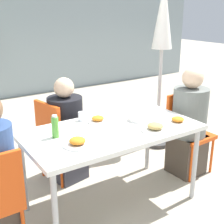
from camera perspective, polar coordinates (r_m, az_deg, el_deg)
The scene contains 14 objects.
ground_plane at distance 3.06m, azimuth 0.00°, elevation -16.33°, with size 24.00×24.00×0.00m, color #B2A893.
dining_table at distance 2.72m, azimuth 0.00°, elevation -4.16°, with size 1.52×0.81×0.76m.
chair_right at distance 3.53m, azimuth 13.35°, elevation -2.58°, with size 0.42×0.42×0.87m.
person_right at distance 3.43m, azimuth 13.86°, elevation -2.46°, with size 0.37×0.37×1.18m.
chair_far at distance 3.26m, azimuth -10.02°, elevation -4.14°, with size 0.47×0.47×0.87m.
person_far at distance 3.26m, azimuth -8.36°, elevation -3.93°, with size 0.38×0.38×1.10m.
closed_umbrella at distance 3.91m, azimuth 9.19°, elevation 14.08°, with size 0.36×0.36×2.08m.
plate_0 at distance 2.84m, azimuth -2.62°, elevation -1.42°, with size 0.20×0.20×0.06m.
plate_1 at distance 2.67m, azimuth 7.89°, elevation -2.85°, with size 0.24×0.24×0.07m.
plate_2 at distance 2.88m, azimuth 11.92°, elevation -1.58°, with size 0.21×0.21×0.06m.
plate_3 at distance 2.38m, azimuth -6.33°, elevation -5.57°, with size 0.23×0.23×0.06m.
bottle at distance 2.53m, azimuth -10.35°, elevation -2.68°, with size 0.06×0.06×0.19m.
drinking_cup at distance 2.88m, azimuth -5.55°, elevation -0.80°, with size 0.07×0.07×0.08m.
salad_bowl at distance 2.89m, azimuth 4.68°, elevation -1.04°, with size 0.17×0.17×0.05m.
Camera 1 is at (-1.38, -2.09, 1.76)m, focal length 50.00 mm.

